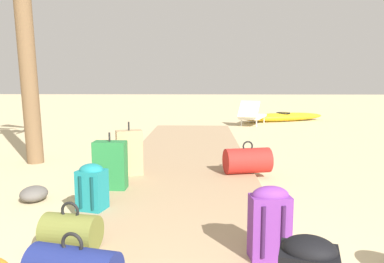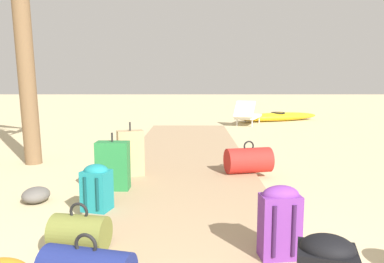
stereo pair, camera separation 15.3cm
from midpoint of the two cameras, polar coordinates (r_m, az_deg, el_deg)
ground_plane at (r=5.36m, az=-0.57°, el=-8.15°), size 60.00×60.00×0.00m
boardwalk at (r=6.34m, az=-0.25°, el=-5.22°), size 2.13×10.24×0.08m
backpack_purple at (r=3.11m, az=13.12°, el=-13.06°), size 0.33×0.23×0.59m
suitcase_green at (r=4.95m, az=-11.42°, el=-5.03°), size 0.42×0.23×0.74m
duffel_bag_olive at (r=3.39m, az=-16.62°, el=-14.25°), size 0.51×0.37×0.40m
duffel_bag_red at (r=5.74m, az=9.17°, el=-4.38°), size 0.74×0.51×0.49m
suitcase_tan at (r=5.59m, az=-8.71°, el=-3.22°), size 0.42×0.31×0.79m
backpack_teal at (r=4.23m, az=-13.95°, el=-7.96°), size 0.33×0.30×0.51m
lounge_chair at (r=12.25m, az=9.46°, el=2.49°), size 1.12×1.65×0.79m
kayak at (r=13.60m, az=13.96°, el=2.16°), size 3.23×1.77×0.31m
rock_left_mid at (r=8.55m, az=-9.54°, el=-1.58°), size 0.29×0.25×0.16m
rock_left_near at (r=5.03m, az=-22.05°, el=-8.75°), size 0.34×0.39×0.19m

